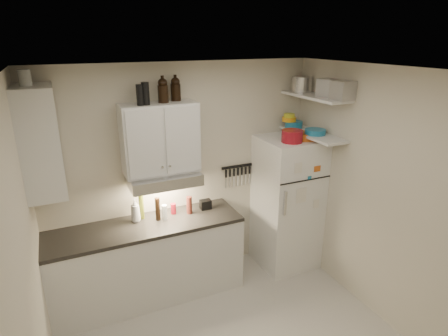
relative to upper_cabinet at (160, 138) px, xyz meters
name	(u,v)px	position (x,y,z in m)	size (l,w,h in m)	color
ceiling	(244,71)	(0.30, -1.33, 0.78)	(3.20, 3.00, 0.02)	white
back_wall	(183,175)	(0.30, 0.18, -0.53)	(3.20, 0.02, 2.60)	beige
left_wall	(26,283)	(-1.31, -1.33, -0.53)	(0.02, 3.00, 2.60)	beige
right_wall	(385,200)	(1.91, -1.33, -0.53)	(0.02, 3.00, 2.60)	beige
base_cabinet	(148,263)	(-0.25, -0.14, -1.39)	(2.10, 0.60, 0.88)	silver
countertop	(146,226)	(-0.25, -0.14, -0.93)	(2.10, 0.62, 0.04)	#262421
upper_cabinet	(160,138)	(0.00, 0.00, 0.00)	(0.80, 0.33, 0.75)	silver
side_cabinet	(40,142)	(-1.14, -0.14, 0.12)	(0.33, 0.55, 1.00)	silver
range_hood	(164,179)	(0.00, -0.06, -0.44)	(0.76, 0.46, 0.12)	silver
fridge	(287,203)	(1.55, -0.18, -0.98)	(0.70, 0.68, 1.70)	white
shelf_hi	(315,97)	(1.75, -0.31, 0.38)	(0.30, 0.95, 0.03)	silver
shelf_lo	(312,134)	(1.75, -0.31, -0.07)	(0.30, 0.95, 0.03)	silver
knife_strip	(237,166)	(1.00, 0.15, -0.51)	(0.42, 0.02, 0.03)	black
dutch_oven	(292,136)	(1.46, -0.33, -0.05)	(0.24, 0.24, 0.14)	maroon
book_stack	(308,136)	(1.70, -0.30, -0.08)	(0.19, 0.24, 0.08)	#C85919
spice_jar	(300,134)	(1.62, -0.25, -0.07)	(0.06, 0.06, 0.11)	silver
stock_pot	(302,84)	(1.78, 0.00, 0.48)	(0.25, 0.25, 0.18)	silver
tin_a	(327,88)	(1.81, -0.43, 0.49)	(0.19, 0.17, 0.19)	#AAAAAD
tin_b	(343,90)	(1.79, -0.71, 0.49)	(0.20, 0.20, 0.20)	#AAAAAD
bowl_teal	(294,125)	(1.69, -0.01, -0.01)	(0.21, 0.21, 0.09)	#1C709A
bowl_orange	(289,119)	(1.64, 0.01, 0.06)	(0.17, 0.17, 0.05)	orange
bowl_yellow	(289,115)	(1.64, 0.01, 0.11)	(0.13, 0.13, 0.04)	gold
plates	(315,132)	(1.74, -0.38, -0.02)	(0.24, 0.24, 0.06)	#1C709A
growler_a	(163,90)	(0.06, 0.00, 0.50)	(0.11, 0.11, 0.26)	black
growler_b	(176,89)	(0.22, 0.07, 0.50)	(0.11, 0.11, 0.25)	black
thermos_a	(145,94)	(-0.14, -0.06, 0.49)	(0.08, 0.08, 0.22)	black
thermos_b	(140,95)	(-0.19, -0.07, 0.48)	(0.07, 0.07, 0.21)	black
side_jar	(25,78)	(-1.17, -0.16, 0.69)	(0.10, 0.10, 0.14)	silver
soap_bottle	(135,209)	(-0.33, -0.02, -0.75)	(0.12, 0.12, 0.30)	silver
pepper_mill	(189,205)	(0.28, -0.07, -0.80)	(0.06, 0.06, 0.21)	#5B241B
oil_bottle	(142,207)	(-0.25, 0.02, -0.76)	(0.05, 0.05, 0.28)	olive
vinegar_bottle	(158,209)	(-0.09, -0.08, -0.77)	(0.05, 0.05, 0.26)	black
clear_bottle	(165,212)	(-0.02, -0.10, -0.82)	(0.06, 0.06, 0.17)	silver
red_jar	(173,209)	(0.11, 0.00, -0.84)	(0.06, 0.06, 0.12)	maroon
caddy	(205,204)	(0.49, -0.03, -0.85)	(0.13, 0.09, 0.11)	black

